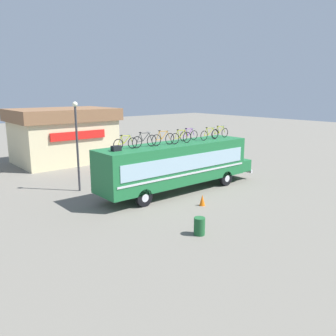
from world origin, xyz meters
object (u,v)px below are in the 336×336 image
rooftop_bicycle_7 (220,133)px  traffic_cone (202,200)px  luggage_bag_1 (116,148)px  street_lamp (77,138)px  trash_bin (199,226)px  rooftop_bicycle_5 (189,135)px  rooftop_bicycle_6 (209,134)px  rooftop_bicycle_2 (144,141)px  rooftop_bicycle_3 (163,139)px  bus (177,163)px  rooftop_bicycle_4 (181,137)px  rooftop_bicycle_1 (125,143)px

rooftop_bicycle_7 → traffic_cone: (-4.90, -3.16, -3.26)m
luggage_bag_1 → street_lamp: (-0.32, 4.27, 0.17)m
trash_bin → street_lamp: size_ratio=0.14×
rooftop_bicycle_5 → rooftop_bicycle_6: bearing=-24.1°
rooftop_bicycle_2 → trash_bin: rooftop_bicycle_2 is taller
rooftop_bicycle_3 → traffic_cone: size_ratio=2.75×
rooftop_bicycle_6 → rooftop_bicycle_7: bearing=9.4°
trash_bin → bus: bearing=56.7°
bus → street_lamp: size_ratio=2.07×
rooftop_bicycle_5 → traffic_cone: rooftop_bicycle_5 is taller
rooftop_bicycle_5 → street_lamp: 7.37m
rooftop_bicycle_6 → trash_bin: 9.40m
rooftop_bicycle_7 → trash_bin: size_ratio=2.05×
rooftop_bicycle_3 → rooftop_bicycle_7: bearing=0.7°
rooftop_bicycle_4 → rooftop_bicycle_6: bearing=0.3°
rooftop_bicycle_5 → traffic_cone: size_ratio=2.49×
rooftop_bicycle_4 → rooftop_bicycle_2: bearing=174.3°
rooftop_bicycle_4 → rooftop_bicycle_7: bearing=3.4°
rooftop_bicycle_3 → traffic_cone: bearing=-82.7°
luggage_bag_1 → rooftop_bicycle_6: (7.33, -0.19, 0.22)m
rooftop_bicycle_5 → street_lamp: size_ratio=0.28×
rooftop_bicycle_5 → rooftop_bicycle_7: bearing=-8.3°
street_lamp → rooftop_bicycle_7: bearing=-25.3°
luggage_bag_1 → traffic_cone: (3.76, -3.13, -3.04)m
rooftop_bicycle_4 → traffic_cone: (-0.93, -2.92, -3.28)m
rooftop_bicycle_2 → luggage_bag_1: bearing=-178.2°
rooftop_bicycle_5 → bus: bearing=-164.5°
rooftop_bicycle_2 → rooftop_bicycle_6: rooftop_bicycle_2 is taller
bus → rooftop_bicycle_3: bearing=-176.4°
rooftop_bicycle_2 → trash_bin: (-1.35, -6.07, -3.19)m
rooftop_bicycle_1 → luggage_bag_1: bearing=-169.3°
rooftop_bicycle_2 → rooftop_bicycle_7: size_ratio=1.05×
rooftop_bicycle_2 → rooftop_bicycle_5: size_ratio=1.10×
rooftop_bicycle_5 → rooftop_bicycle_6: 1.49m
rooftop_bicycle_5 → trash_bin: size_ratio=1.96×
rooftop_bicycle_3 → street_lamp: size_ratio=0.31×
luggage_bag_1 → traffic_cone: size_ratio=0.81×
rooftop_bicycle_6 → street_lamp: (-7.65, 4.46, -0.05)m
rooftop_bicycle_4 → rooftop_bicycle_6: rooftop_bicycle_4 is taller
rooftop_bicycle_2 → traffic_cone: 4.90m
rooftop_bicycle_4 → trash_bin: bearing=-124.8°
luggage_bag_1 → rooftop_bicycle_7: (8.66, 0.03, 0.23)m
rooftop_bicycle_3 → traffic_cone: 4.53m
rooftop_bicycle_1 → rooftop_bicycle_7: size_ratio=0.96×
rooftop_bicycle_7 → street_lamp: bearing=154.7°
rooftop_bicycle_3 → rooftop_bicycle_6: bearing=-2.3°
rooftop_bicycle_2 → rooftop_bicycle_5: (3.96, 0.36, -0.02)m
rooftop_bicycle_2 → trash_bin: size_ratio=2.16×
luggage_bag_1 → rooftop_bicycle_4: rooftop_bicycle_4 is taller
rooftop_bicycle_7 → rooftop_bicycle_3: bearing=-179.3°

